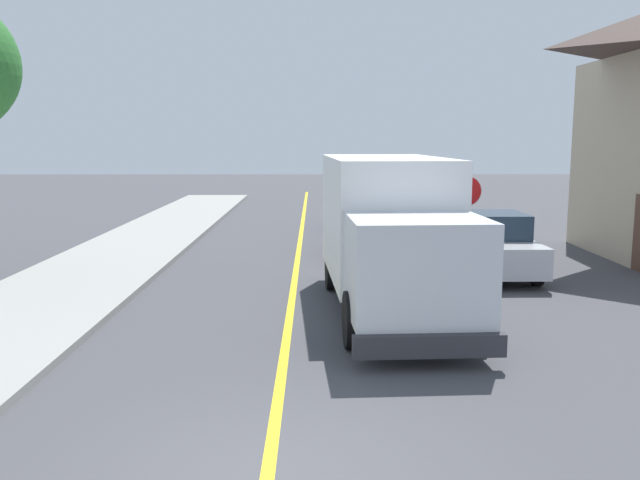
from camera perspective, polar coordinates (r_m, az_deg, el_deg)
The scene contains 6 objects.
centre_line_yellow at distance 16.98m, azimuth -2.20°, elevation -3.51°, with size 0.16×56.00×0.01m, color gold.
box_truck at distance 13.95m, azimuth 6.02°, elevation 1.11°, with size 2.77×7.30×3.20m.
parked_car_near at distance 20.61m, azimuth 3.97°, elevation 0.88°, with size 1.88×4.43×1.67m.
parked_car_mid at distance 26.62m, azimuth 3.83°, elevation 2.66°, with size 1.83×4.41×1.67m.
parked_van_across at distance 18.21m, azimuth 14.45°, elevation -0.43°, with size 1.84×4.41×1.67m.
stop_sign at distance 17.66m, azimuth 12.43°, elevation 2.85°, with size 0.80×0.10×2.65m.
Camera 1 is at (0.51, -6.59, 3.61)m, focal length 37.25 mm.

